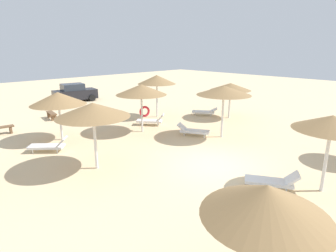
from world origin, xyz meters
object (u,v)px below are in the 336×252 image
(parasol_0, at_px, (141,90))
(parasol_7, at_px, (93,110))
(parasol_3, at_px, (58,98))
(lounger_1, at_px, (273,181))
(parasol_2, at_px, (231,87))
(lounger_3, at_px, (49,146))
(parasol_1, at_px, (332,123))
(bench_0, at_px, (52,114))
(lounger_4, at_px, (193,130))
(parasol_9, at_px, (266,201))
(lounger_2, at_px, (205,112))
(bench_2, at_px, (0,129))
(parked_car, at_px, (75,93))
(lounger_0, at_px, (151,120))
(parasol_6, at_px, (157,80))
(parasol_4, at_px, (224,91))

(parasol_0, bearing_deg, parasol_7, -149.04)
(parasol_3, distance_m, lounger_1, 11.64)
(parasol_2, height_order, lounger_3, parasol_2)
(parasol_1, bearing_deg, lounger_3, 116.99)
(lounger_3, distance_m, bench_0, 7.18)
(lounger_1, bearing_deg, lounger_4, 66.26)
(parasol_9, bearing_deg, parasol_3, 81.95)
(lounger_3, bearing_deg, lounger_2, -2.59)
(parasol_9, distance_m, lounger_3, 11.92)
(parasol_0, distance_m, parasol_3, 4.72)
(parasol_1, bearing_deg, lounger_1, 131.14)
(bench_2, height_order, parked_car, parked_car)
(parasol_2, bearing_deg, parked_car, 110.12)
(parasol_7, xyz_separation_m, lounger_2, (11.09, 2.92, -2.29))
(lounger_4, xyz_separation_m, parked_car, (0.09, 15.28, 0.51))
(lounger_2, relative_size, lounger_3, 1.06)
(lounger_0, bearing_deg, bench_2, 149.72)
(parasol_9, relative_size, lounger_1, 1.42)
(parasol_2, distance_m, parasol_6, 5.41)
(parasol_4, height_order, bench_2, parasol_4)
(parasol_0, xyz_separation_m, lounger_1, (-1.17, -9.10, -2.30))
(parasol_1, height_order, parked_car, parasol_1)
(parasol_0, relative_size, parasol_7, 1.00)
(parasol_6, xyz_separation_m, bench_2, (-9.78, 3.21, -2.46))
(parasol_2, xyz_separation_m, bench_2, (-13.50, 7.10, -1.97))
(parasol_6, relative_size, lounger_4, 1.60)
(parasol_3, xyz_separation_m, parasol_6, (7.52, 0.29, 0.43))
(parasol_3, xyz_separation_m, bench_0, (1.52, 5.20, -2.03))
(parasol_7, height_order, lounger_0, parasol_7)
(lounger_2, distance_m, lounger_3, 11.79)
(parasol_7, relative_size, lounger_0, 1.68)
(parasol_6, distance_m, parked_car, 10.64)
(parasol_7, distance_m, lounger_3, 4.19)
(lounger_4, distance_m, bench_0, 10.79)
(parasol_9, bearing_deg, bench_0, 79.55)
(parasol_9, distance_m, lounger_1, 5.81)
(parasol_4, bearing_deg, parasol_1, -112.94)
(parasol_3, xyz_separation_m, bench_2, (-2.27, 3.49, -2.03))
(lounger_1, height_order, lounger_2, lounger_1)
(parasol_4, height_order, parasol_6, parasol_6)
(parasol_2, relative_size, lounger_4, 1.51)
(parked_car, bearing_deg, lounger_0, -91.59)
(parasol_0, bearing_deg, parasol_1, -90.09)
(parasol_0, height_order, parasol_3, parasol_0)
(parasol_0, bearing_deg, lounger_3, 174.77)
(lounger_3, xyz_separation_m, lounger_4, (7.22, -3.24, -0.01))
(parasol_3, relative_size, lounger_2, 1.56)
(parasol_3, height_order, parked_car, parasol_3)
(lounger_1, xyz_separation_m, lounger_2, (7.36, 9.08, -0.01))
(lounger_3, xyz_separation_m, bench_2, (-0.98, 4.90, 0.02))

